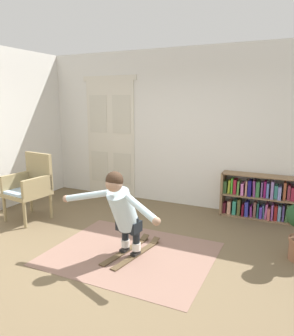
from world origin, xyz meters
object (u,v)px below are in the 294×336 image
(wicker_chair, at_px, (30,185))
(person_skier, at_px, (122,208))
(skis_pair, at_px, (132,251))
(bookshelf, at_px, (261,199))

(wicker_chair, relative_size, person_skier, 0.76)
(wicker_chair, bearing_deg, skis_pair, -10.49)
(person_skier, bearing_deg, bookshelf, 58.12)
(skis_pair, bearing_deg, person_skier, -99.39)
(wicker_chair, xyz_separation_m, person_skier, (2.09, -0.59, 0.09))
(bookshelf, distance_m, person_skier, 2.67)
(bookshelf, xyz_separation_m, wicker_chair, (-3.49, -1.66, 0.24))
(skis_pair, xyz_separation_m, person_skier, (-0.03, -0.20, 0.65))
(bookshelf, relative_size, person_skier, 0.91)
(wicker_chair, bearing_deg, bookshelf, 25.38)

